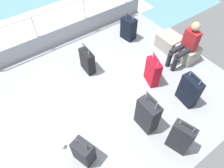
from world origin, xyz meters
The scene contains 15 objects.
ground_plane centered at (0.00, 0.00, -0.03)m, with size 4.40×5.20×0.06m, color gray.
gunwale_port centered at (-2.17, 0.00, 0.23)m, with size 0.06×5.20×0.45m, color gray.
railing_port centered at (-2.17, 0.00, 0.78)m, with size 0.04×4.20×1.02m.
sea_wake centered at (-3.60, 0.00, -0.34)m, with size 12.00×12.00×0.01m.
cargo_crate_0 centered at (-0.30, 2.11, 0.19)m, with size 0.60×0.50×0.37m.
cargo_crate_1 centered at (0.27, 2.14, 0.20)m, with size 0.52×0.46×0.39m.
passenger_seated centered at (0.27, 1.96, 0.57)m, with size 0.34×0.66×1.09m.
suitcase_0 centered at (1.08, 0.06, 0.35)m, with size 0.43×0.25×0.93m.
suitcase_1 centered at (1.15, 1.14, 0.34)m, with size 0.45×0.24×0.80m.
suitcase_2 centered at (0.95, -1.24, 0.26)m, with size 0.40×0.32×0.64m.
suitcase_3 centered at (0.31, 0.92, 0.32)m, with size 0.44×0.30×0.78m.
suitcase_4 centered at (-0.85, -0.07, 0.28)m, with size 0.43×0.21×0.74m.
suitcase_5 centered at (1.75, 0.21, 0.36)m, with size 0.41×0.29×0.85m.
suitcase_6 centered at (-1.26, 1.49, 0.31)m, with size 0.42×0.31×0.74m.
paper_cup centered at (0.56, -1.48, 0.05)m, with size 0.08×0.08×0.10m, color white.
Camera 1 is at (2.29, -1.62, 3.65)m, focal length 32.92 mm.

